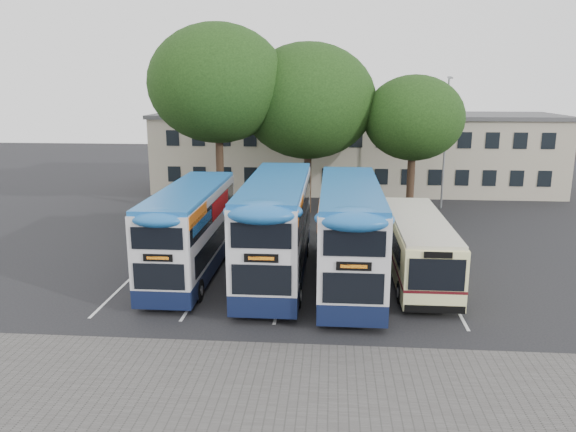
% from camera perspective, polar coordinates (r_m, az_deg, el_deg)
% --- Properties ---
extents(ground, '(120.00, 120.00, 0.00)m').
position_cam_1_polar(ground, '(21.38, 8.93, -10.64)').
color(ground, black).
rests_on(ground, ground).
extents(paving_strip, '(40.00, 6.00, 0.01)m').
position_cam_1_polar(paving_strip, '(16.86, 3.11, -17.46)').
color(paving_strip, '#595654').
rests_on(paving_strip, ground).
extents(bay_lines, '(14.12, 11.00, 0.01)m').
position_cam_1_polar(bay_lines, '(26.03, -0.18, -5.99)').
color(bay_lines, silver).
rests_on(bay_lines, ground).
extents(depot_building, '(32.40, 8.40, 6.20)m').
position_cam_1_polar(depot_building, '(46.82, 6.67, 6.58)').
color(depot_building, '#B8B294').
rests_on(depot_building, ground).
extents(lamp_post, '(0.25, 1.05, 9.06)m').
position_cam_1_polar(lamp_post, '(40.35, 15.72, 7.84)').
color(lamp_post, gray).
rests_on(lamp_post, ground).
extents(tree_left, '(8.71, 8.71, 12.30)m').
position_cam_1_polar(tree_left, '(36.32, -7.16, 13.20)').
color(tree_left, black).
rests_on(tree_left, ground).
extents(tree_mid, '(8.85, 8.85, 11.24)m').
position_cam_1_polar(tree_mid, '(37.43, 2.07, 11.58)').
color(tree_mid, black).
rests_on(tree_mid, ground).
extents(tree_right, '(6.38, 6.38, 9.16)m').
position_cam_1_polar(tree_right, '(37.13, 12.66, 9.66)').
color(tree_right, black).
rests_on(tree_right, ground).
extents(bus_dd_left, '(2.36, 9.75, 4.06)m').
position_cam_1_polar(bus_dd_left, '(25.86, -9.83, -1.15)').
color(bus_dd_left, '#0F1737').
rests_on(bus_dd_left, ground).
extents(bus_dd_mid, '(2.62, 10.81, 4.50)m').
position_cam_1_polar(bus_dd_mid, '(25.12, -1.18, -0.81)').
color(bus_dd_mid, '#0F1737').
rests_on(bus_dd_mid, ground).
extents(bus_dd_right, '(2.57, 10.61, 4.42)m').
position_cam_1_polar(bus_dd_right, '(24.45, 6.27, -1.40)').
color(bus_dd_right, '#0F1737').
rests_on(bus_dd_right, ground).
extents(bus_single, '(2.39, 9.39, 2.80)m').
position_cam_1_polar(bus_single, '(25.95, 13.04, -2.75)').
color(bus_single, '#FDFAA8').
rests_on(bus_single, ground).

